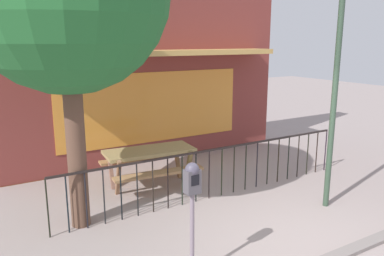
% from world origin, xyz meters
% --- Properties ---
extents(ground, '(40.00, 40.00, 0.00)m').
position_xyz_m(ground, '(0.00, 0.00, 0.00)').
color(ground, gray).
extents(pub_storefront, '(7.26, 1.27, 5.23)m').
position_xyz_m(pub_storefront, '(0.00, 4.98, 2.60)').
color(pub_storefront, '#51280E').
rests_on(pub_storefront, ground).
extents(patio_fence_front, '(6.12, 0.04, 0.97)m').
position_xyz_m(patio_fence_front, '(0.00, 2.07, 0.66)').
color(patio_fence_front, black).
rests_on(patio_fence_front, ground).
extents(picnic_table_left, '(1.91, 1.51, 0.79)m').
position_xyz_m(picnic_table_left, '(-0.82, 3.26, 0.61)').
color(picnic_table_left, '#957E4D').
rests_on(picnic_table_left, ground).
extents(parking_meter_near, '(0.18, 0.17, 1.53)m').
position_xyz_m(parking_meter_near, '(-1.72, 0.07, 1.18)').
color(parking_meter_near, slate).
rests_on(parking_meter_near, ground).
extents(street_lamp, '(0.28, 0.28, 3.96)m').
position_xyz_m(street_lamp, '(1.50, 0.71, 2.58)').
color(street_lamp, '#324635').
rests_on(street_lamp, ground).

